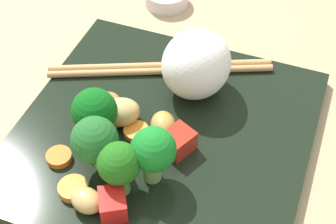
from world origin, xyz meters
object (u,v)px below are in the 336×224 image
at_px(square_plate, 163,136).
at_px(broccoli_floret_3, 94,111).
at_px(rice_mound, 196,64).
at_px(carrot_slice_2, 129,156).
at_px(chopstick_pair, 161,68).

xyz_separation_m(square_plate, broccoli_floret_3, (-0.02, 0.06, 0.04)).
bearing_deg(square_plate, rice_mound, -12.15).
xyz_separation_m(broccoli_floret_3, carrot_slice_2, (-0.02, -0.04, -0.03)).
relative_size(rice_mound, broccoli_floret_3, 1.35).
xyz_separation_m(rice_mound, broccoli_floret_3, (-0.09, 0.07, -0.00)).
relative_size(rice_mound, carrot_slice_2, 3.35).
xyz_separation_m(square_plate, carrot_slice_2, (-0.04, 0.02, 0.01)).
height_order(square_plate, broccoli_floret_3, broccoli_floret_3).
bearing_deg(rice_mound, chopstick_pair, 69.82).
height_order(square_plate, carrot_slice_2, carrot_slice_2).
height_order(rice_mound, chopstick_pair, rice_mound).
bearing_deg(chopstick_pair, carrot_slice_2, 74.23).
bearing_deg(broccoli_floret_3, chopstick_pair, -16.12).
relative_size(square_plate, rice_mound, 3.70).
bearing_deg(broccoli_floret_3, rice_mound, -39.77).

